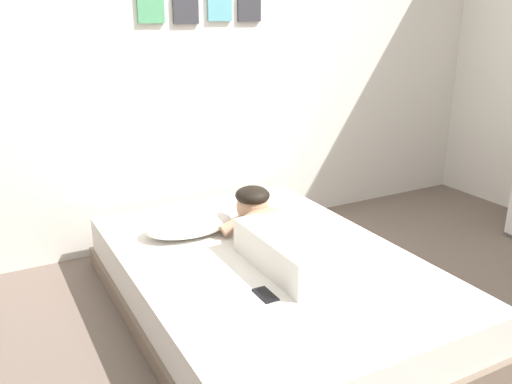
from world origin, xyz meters
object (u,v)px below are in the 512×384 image
Objects in this scene: bed at (267,284)px; person_lying at (285,236)px; pillow at (189,225)px; cell_phone at (265,295)px; coffee_cup at (248,214)px.

person_lying is at bearing -8.48° from bed.
bed is at bearing 171.52° from person_lying.
bed is 2.25× the size of person_lying.
pillow is 0.83m from cell_phone.
person_lying is at bearing -96.09° from coffee_cup.
pillow is at bearing 124.21° from person_lying.
cell_phone reaches higher than bed.
coffee_cup is at bearing 4.09° from pillow.
bed is 0.28m from person_lying.
coffee_cup is 0.89× the size of cell_phone.
pillow is at bearing 92.65° from cell_phone.
pillow is 3.71× the size of cell_phone.
person_lying is 6.57× the size of cell_phone.
person_lying is (0.10, -0.01, 0.27)m from bed.
pillow is 0.57× the size of person_lying.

